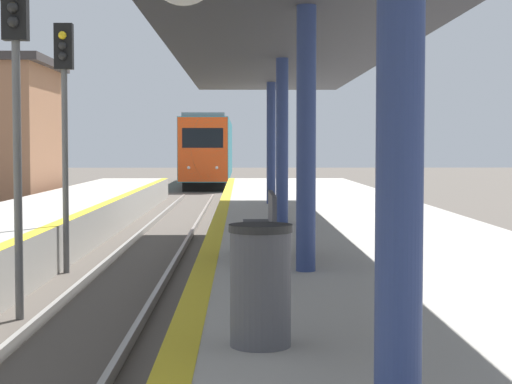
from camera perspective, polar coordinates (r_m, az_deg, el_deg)
name	(u,v)px	position (r m, az deg, el deg)	size (l,w,h in m)	color
train	(209,151)	(56.37, -3.14, 2.76)	(2.81, 18.98, 4.42)	black
signal_mid	(16,84)	(12.89, -15.70, 6.98)	(0.36, 0.31, 4.95)	#595959
signal_far	(64,101)	(17.43, -12.66, 5.96)	(0.36, 0.31, 4.95)	#595959
station_canopy	(292,35)	(14.03, 2.39, 10.39)	(4.25, 25.42, 3.53)	navy
trash_bin	(261,285)	(6.76, 0.31, -6.21)	(0.50, 0.50, 0.96)	#4C4C51
bench	(263,224)	(12.02, 0.50, -2.11)	(0.44, 1.75, 0.92)	#4C4C51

